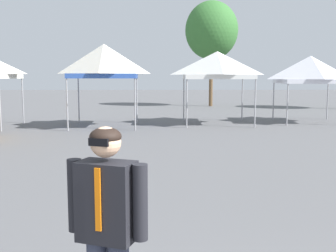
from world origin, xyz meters
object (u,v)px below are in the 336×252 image
canopy_tent_right_of_center (310,70)px  canopy_tent_behind_left (217,65)px  canopy_tent_behind_center (104,61)px  tree_behind_tents_right (212,31)px  person_foreground (107,225)px

canopy_tent_right_of_center → canopy_tent_behind_left: bearing=-172.6°
canopy_tent_behind_left → canopy_tent_behind_center: bearing=-168.6°
canopy_tent_behind_center → tree_behind_tents_right: size_ratio=0.46×
canopy_tent_behind_center → canopy_tent_behind_left: canopy_tent_behind_center is taller
canopy_tent_behind_center → canopy_tent_right_of_center: (9.55, 1.60, -0.32)m
person_foreground → tree_behind_tents_right: size_ratio=0.23×
person_foreground → tree_behind_tents_right: (4.08, 27.34, 4.59)m
canopy_tent_right_of_center → person_foreground: bearing=-114.7°
canopy_tent_behind_left → canopy_tent_right_of_center: 4.56m
tree_behind_tents_right → person_foreground: bearing=-98.5°
canopy_tent_behind_left → person_foreground: 15.95m
canopy_tent_behind_left → canopy_tent_right_of_center: size_ratio=1.05×
canopy_tent_behind_center → canopy_tent_behind_left: size_ratio=1.07×
canopy_tent_behind_center → person_foreground: 14.83m
canopy_tent_behind_left → tree_behind_tents_right: bearing=84.4°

